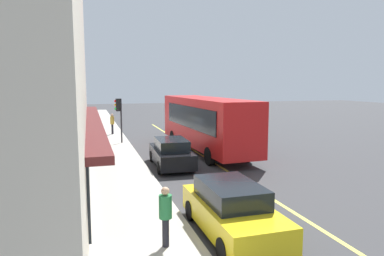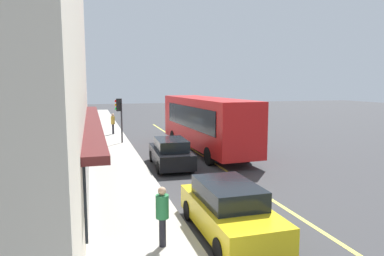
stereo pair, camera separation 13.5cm
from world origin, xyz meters
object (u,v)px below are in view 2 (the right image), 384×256
Objects in this scene: car_black at (171,153)px; car_navy at (196,125)px; pedestrian_by_curb at (162,211)px; pedestrian_mid_block at (113,122)px; bus at (205,122)px; car_yellow at (229,210)px; traffic_light at (119,110)px.

car_black is 1.00× the size of car_navy.
pedestrian_by_curb is at bearing 165.86° from car_black.
pedestrian_mid_block is (0.58, 7.19, 0.47)m from car_navy.
bus reaches higher than car_navy.
car_navy is 1.01× the size of car_yellow.
car_black and car_yellow have the same top height.
pedestrian_mid_block is (20.94, 2.00, 0.47)m from car_yellow.
bus is 4.75m from car_black.
car_black is 1.02× the size of car_yellow.
bus reaches higher than traffic_light.
pedestrian_by_curb is at bearing 179.81° from pedestrian_mid_block.
traffic_light is 4.80m from pedestrian_mid_block.
traffic_light is 0.74× the size of car_yellow.
car_navy is at bearing -60.07° from traffic_light.
bus is at bearing -23.20° from pedestrian_by_curb.
car_yellow is (-8.65, 0.23, 0.00)m from car_black.
traffic_light reaches higher than pedestrian_by_curb.
car_black is 9.43m from pedestrian_by_curb.
pedestrian_by_curb reaches higher than car_navy.
bus is at bearing -129.97° from traffic_light.
pedestrian_mid_block is (4.61, 0.19, -1.33)m from traffic_light.
bus is 8.61m from car_navy.
traffic_light is 2.00× the size of pedestrian_by_curb.
pedestrian_mid_block is (12.29, 2.23, 0.47)m from car_black.
pedestrian_by_curb is 0.91× the size of pedestrian_mid_block.
pedestrian_by_curb is 21.43m from pedestrian_mid_block.
traffic_light is at bearing 50.03° from bus.
car_navy is at bearing -12.79° from bus.
traffic_light is 16.53m from car_yellow.
bus is at bearing -149.21° from pedestrian_mid_block.
car_black is at bearing -14.14° from pedestrian_by_curb.
car_black is at bearing -169.72° from pedestrian_mid_block.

